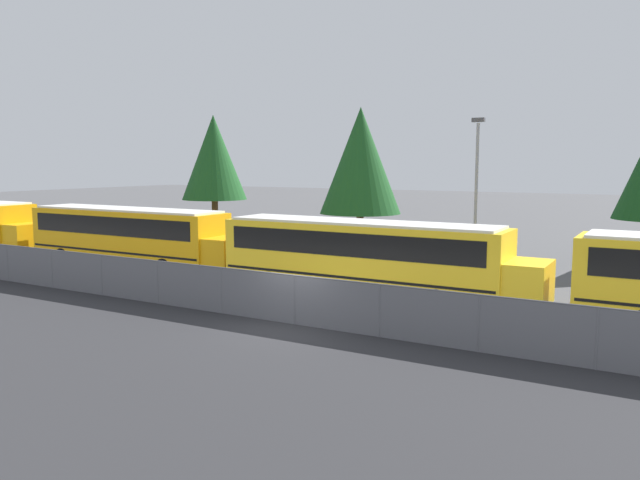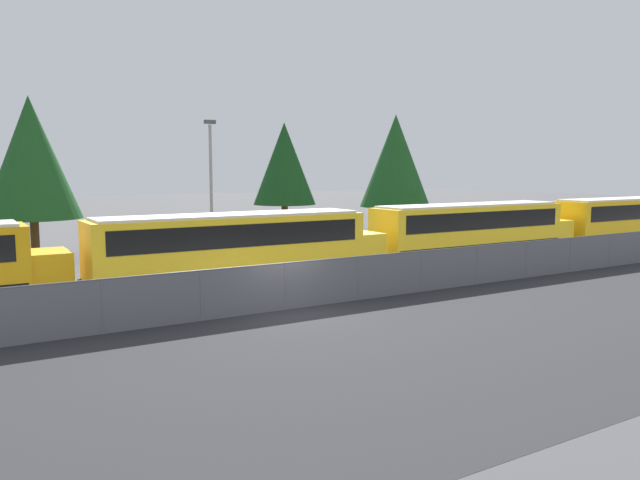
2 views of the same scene
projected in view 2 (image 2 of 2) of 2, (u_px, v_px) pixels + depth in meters
ground_plane at (285, 310)px, 21.79m from camera, size 200.00×200.00×0.00m
road_strip at (391, 353)px, 16.71m from camera, size 114.05×12.00×0.01m
fence at (285, 286)px, 21.69m from camera, size 80.12×0.07×1.68m
school_bus_2 at (238, 244)px, 25.79m from camera, size 13.02×2.45×3.08m
school_bus_3 at (474, 227)px, 33.13m from camera, size 13.02×2.45×3.08m
school_bus_4 at (629, 217)px, 39.89m from camera, size 13.02×2.45×3.08m
light_pole at (211, 184)px, 33.33m from camera, size 0.60×0.24×7.48m
tree_0 at (284, 164)px, 42.06m from camera, size 4.24×4.24×8.02m
tree_1 at (31, 158)px, 32.41m from camera, size 4.91×4.91×8.69m
tree_2 at (395, 161)px, 47.76m from camera, size 5.40×5.40×9.04m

